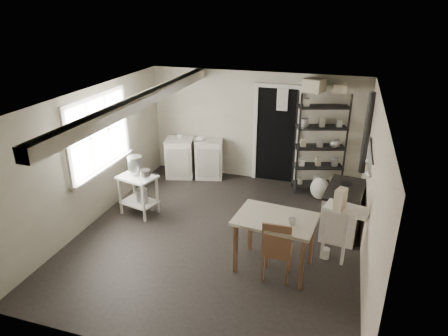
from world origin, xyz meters
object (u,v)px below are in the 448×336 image
(shelf_rack, at_px, (320,146))
(chair, at_px, (278,247))
(stockpot, at_px, (135,164))
(flour_sack, at_px, (320,187))
(prep_table, at_px, (138,193))
(stove, at_px, (343,208))
(base_cabinets, at_px, (194,156))
(work_table, at_px, (274,245))

(shelf_rack, xyz_separation_m, chair, (-0.27, -2.98, -0.46))
(stockpot, bearing_deg, flour_sack, 25.34)
(stockpot, height_order, chair, stockpot)
(prep_table, bearing_deg, chair, -21.18)
(prep_table, height_order, shelf_rack, shelf_rack)
(stove, distance_m, chair, 1.72)
(stove, bearing_deg, stockpot, -166.25)
(stockpot, bearing_deg, shelf_rack, 31.43)
(shelf_rack, bearing_deg, flour_sack, -92.25)
(stockpot, height_order, base_cabinets, stockpot)
(flour_sack, bearing_deg, base_cabinets, 173.49)
(work_table, bearing_deg, shelf_rack, 82.86)
(shelf_rack, height_order, work_table, shelf_rack)
(work_table, bearing_deg, base_cabinets, 129.59)
(shelf_rack, height_order, chair, shelf_rack)
(chair, bearing_deg, stockpot, 157.23)
(work_table, relative_size, flour_sack, 2.52)
(chair, bearing_deg, flour_sack, 81.30)
(prep_table, xyz_separation_m, stockpot, (-0.06, 0.08, 0.54))
(chair, distance_m, flour_sack, 2.65)
(shelf_rack, distance_m, stove, 1.66)
(stockpot, xyz_separation_m, work_table, (2.69, -0.95, -0.56))
(prep_table, bearing_deg, work_table, -18.38)
(base_cabinets, height_order, shelf_rack, shelf_rack)
(prep_table, relative_size, chair, 0.79)
(shelf_rack, relative_size, flour_sack, 4.66)
(stockpot, distance_m, work_table, 2.91)
(stove, height_order, chair, chair)
(shelf_rack, distance_m, flour_sack, 0.81)
(prep_table, relative_size, stockpot, 2.69)
(stockpot, relative_size, stove, 0.27)
(stockpot, xyz_separation_m, base_cabinets, (0.41, 1.80, -0.48))
(base_cabinets, distance_m, stove, 3.48)
(prep_table, bearing_deg, stockpot, 127.74)
(shelf_rack, bearing_deg, base_cabinets, 164.22)
(stove, bearing_deg, shelf_rack, 118.16)
(base_cabinets, height_order, work_table, base_cabinets)
(base_cabinets, relative_size, chair, 1.37)
(stove, distance_m, flour_sack, 1.21)
(flour_sack, bearing_deg, prep_table, -153.03)
(base_cabinets, bearing_deg, work_table, -65.05)
(work_table, bearing_deg, chair, -65.73)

